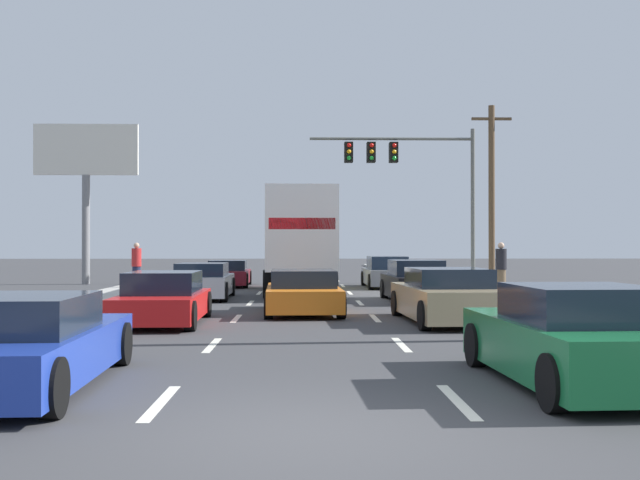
{
  "coord_description": "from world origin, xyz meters",
  "views": [
    {
      "loc": [
        -0.08,
        -7.28,
        1.8
      ],
      "look_at": [
        0.56,
        20.42,
        1.99
      ],
      "focal_mm": 42.96,
      "sensor_mm": 36.0,
      "label": 1
    }
  ],
  "objects": [
    {
      "name": "ground_plane",
      "position": [
        0.0,
        25.0,
        0.0
      ],
      "size": [
        140.0,
        140.0,
        0.0
      ],
      "primitive_type": "plane",
      "color": "#3D3D3F"
    },
    {
      "name": "sidewalk_right",
      "position": [
        6.45,
        20.0,
        0.07
      ],
      "size": [
        2.41,
        80.0,
        0.14
      ],
      "primitive_type": "cube",
      "color": "#B2AFA8",
      "rests_on": "ground_plane"
    },
    {
      "name": "sidewalk_left",
      "position": [
        -6.45,
        20.0,
        0.07
      ],
      "size": [
        2.41,
        80.0,
        0.14
      ],
      "primitive_type": "cube",
      "color": "#B2AFA8",
      "rests_on": "ground_plane"
    },
    {
      "name": "lane_markings",
      "position": [
        0.0,
        23.97,
        0.0
      ],
      "size": [
        3.54,
        57.0,
        0.01
      ],
      "color": "silver",
      "rests_on": "ground_plane"
    },
    {
      "name": "car_maroon",
      "position": [
        -3.31,
        26.07,
        0.53
      ],
      "size": [
        1.94,
        4.14,
        1.14
      ],
      "color": "maroon",
      "rests_on": "ground_plane"
    },
    {
      "name": "car_silver",
      "position": [
        -3.41,
        18.38,
        0.57
      ],
      "size": [
        1.94,
        4.31,
        1.21
      ],
      "color": "#B7BABF",
      "rests_on": "ground_plane"
    },
    {
      "name": "car_red",
      "position": [
        -3.27,
        10.31,
        0.55
      ],
      "size": [
        1.94,
        4.32,
        1.19
      ],
      "color": "red",
      "rests_on": "ground_plane"
    },
    {
      "name": "car_blue",
      "position": [
        -3.56,
        2.37,
        0.54
      ],
      "size": [
        2.01,
        4.7,
        1.18
      ],
      "color": "#1E389E",
      "rests_on": "ground_plane"
    },
    {
      "name": "box_truck",
      "position": [
        -0.22,
        20.87,
        2.13
      ],
      "size": [
        2.72,
        9.09,
        3.72
      ],
      "color": "white",
      "rests_on": "ground_plane"
    },
    {
      "name": "car_orange",
      "position": [
        -0.07,
        12.97,
        0.54
      ],
      "size": [
        2.1,
        4.47,
        1.14
      ],
      "color": "orange",
      "rests_on": "ground_plane"
    },
    {
      "name": "car_gray",
      "position": [
        3.47,
        25.02,
        0.61
      ],
      "size": [
        1.86,
        4.29,
        1.33
      ],
      "color": "slate",
      "rests_on": "ground_plane"
    },
    {
      "name": "car_black",
      "position": [
        3.55,
        17.12,
        0.61
      ],
      "size": [
        1.95,
        4.16,
        1.32
      ],
      "color": "black",
      "rests_on": "ground_plane"
    },
    {
      "name": "car_tan",
      "position": [
        3.29,
        10.44,
        0.59
      ],
      "size": [
        2.17,
        4.65,
        1.26
      ],
      "color": "tan",
      "rests_on": "ground_plane"
    },
    {
      "name": "car_green",
      "position": [
        3.39,
        2.39,
        0.59
      ],
      "size": [
        2.04,
        4.31,
        1.29
      ],
      "color": "#196B38",
      "rests_on": "ground_plane"
    },
    {
      "name": "traffic_signal_mast",
      "position": [
        4.53,
        28.82,
        5.64
      ],
      "size": [
        7.86,
        0.69,
        7.33
      ],
      "color": "#595B56",
      "rests_on": "ground_plane"
    },
    {
      "name": "utility_pole_mid",
      "position": [
        8.44,
        26.91,
        4.18
      ],
      "size": [
        1.8,
        0.28,
        8.09
      ],
      "color": "brown",
      "rests_on": "ground_plane"
    },
    {
      "name": "roadside_billboard",
      "position": [
        -10.05,
        28.12,
        5.37
      ],
      "size": [
        4.77,
        0.36,
        7.38
      ],
      "color": "slate",
      "rests_on": "ground_plane"
    },
    {
      "name": "pedestrian_near_corner",
      "position": [
        -6.64,
        23.07,
        1.02
      ],
      "size": [
        0.38,
        0.38,
        1.76
      ],
      "color": "#1E233F",
      "rests_on": "sidewalk_left"
    },
    {
      "name": "pedestrian_mid_block",
      "position": [
        6.79,
        18.99,
        1.02
      ],
      "size": [
        0.38,
        0.38,
        1.76
      ],
      "color": "brown",
      "rests_on": "sidewalk_right"
    }
  ]
}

